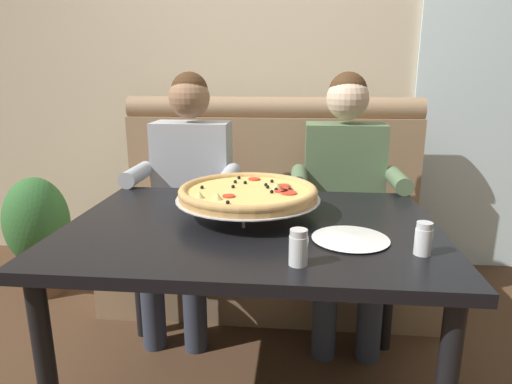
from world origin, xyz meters
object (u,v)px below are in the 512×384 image
(booth_bench, at_px, (269,227))
(plate_near_left, at_px, (350,237))
(dining_table, at_px, (251,245))
(diner_left, at_px, (188,184))
(shaker_pepper_flakes, at_px, (423,241))
(potted_plant, at_px, (38,230))
(shaker_parmesan, at_px, (298,250))
(patio_chair, at_px, (469,168))
(pizza, at_px, (248,193))
(diner_right, at_px, (345,188))

(booth_bench, bearing_deg, plate_near_left, -72.67)
(dining_table, height_order, diner_left, diner_left)
(booth_bench, bearing_deg, shaker_pepper_flakes, -65.50)
(diner_left, bearing_deg, shaker_pepper_flakes, -44.22)
(shaker_pepper_flakes, xyz_separation_m, potted_plant, (-1.86, 1.02, -0.40))
(dining_table, height_order, shaker_parmesan, shaker_parmesan)
(booth_bench, height_order, diner_left, diner_left)
(potted_plant, bearing_deg, patio_chair, 25.76)
(patio_chair, xyz_separation_m, potted_plant, (-2.87, -1.38, -0.14))
(pizza, bearing_deg, dining_table, -76.79)
(booth_bench, bearing_deg, potted_plant, -173.27)
(pizza, xyz_separation_m, patio_chair, (1.57, 2.08, -0.31))
(dining_table, bearing_deg, plate_near_left, -21.87)
(booth_bench, relative_size, pizza, 3.27)
(diner_left, height_order, pizza, diner_left)
(dining_table, xyz_separation_m, shaker_parmesan, (0.17, -0.34, 0.13))
(dining_table, relative_size, diner_right, 1.03)
(shaker_parmesan, xyz_separation_m, patio_chair, (1.38, 2.51, -0.26))
(diner_left, bearing_deg, potted_plant, 173.25)
(booth_bench, xyz_separation_m, shaker_parmesan, (0.17, -1.29, 0.39))
(shaker_parmesan, distance_m, patio_chair, 2.88)
(diner_right, distance_m, potted_plant, 1.76)
(dining_table, relative_size, shaker_pepper_flakes, 13.14)
(shaker_pepper_flakes, bearing_deg, patio_chair, 67.25)
(booth_bench, height_order, pizza, booth_bench)
(booth_bench, height_order, diner_right, diner_right)
(booth_bench, bearing_deg, dining_table, -90.00)
(dining_table, xyz_separation_m, pizza, (-0.02, 0.09, 0.17))
(shaker_parmesan, distance_m, potted_plant, 1.92)
(diner_left, distance_m, potted_plant, 0.99)
(dining_table, height_order, plate_near_left, plate_near_left)
(plate_near_left, relative_size, potted_plant, 0.36)
(dining_table, bearing_deg, shaker_pepper_flakes, -23.52)
(pizza, distance_m, shaker_parmesan, 0.48)
(booth_bench, xyz_separation_m, pizza, (-0.02, -0.85, 0.43))
(diner_right, height_order, pizza, diner_right)
(diner_right, distance_m, patio_chair, 1.89)
(diner_right, xyz_separation_m, plate_near_left, (-0.06, -0.81, 0.04))
(booth_bench, distance_m, patio_chair, 1.98)
(dining_table, distance_m, shaker_pepper_flakes, 0.60)
(pizza, bearing_deg, diner_right, 54.10)
(patio_chair, bearing_deg, shaker_pepper_flakes, -112.75)
(plate_near_left, bearing_deg, diner_left, 132.17)
(dining_table, xyz_separation_m, diner_right, (0.40, 0.68, 0.05))
(potted_plant, bearing_deg, shaker_pepper_flakes, -28.70)
(shaker_pepper_flakes, xyz_separation_m, patio_chair, (1.01, 2.40, -0.26))
(diner_left, height_order, shaker_pepper_flakes, diner_left)
(booth_bench, height_order, potted_plant, booth_bench)
(diner_right, distance_m, shaker_parmesan, 1.05)
(diner_left, relative_size, potted_plant, 1.82)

